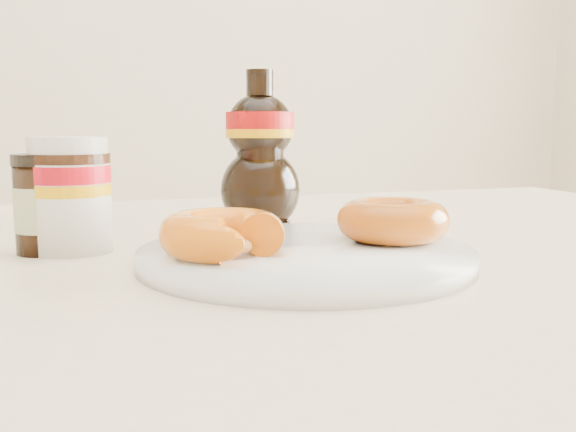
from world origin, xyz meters
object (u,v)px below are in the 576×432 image
object	(u,v)px
dining_table	(241,329)
syrup_bottle	(260,150)
plate	(306,255)
dark_jar	(46,205)
donut_bitten	(222,234)
nutella_jar	(70,190)
donut_whole	(393,220)

from	to	relation	value
dining_table	syrup_bottle	distance (m)	0.22
plate	dark_jar	distance (m)	0.25
plate	donut_bitten	bearing A→B (deg)	-171.62
nutella_jar	dark_jar	bearing A→B (deg)	173.66
dark_jar	nutella_jar	bearing A→B (deg)	-6.34
donut_whole	donut_bitten	bearing A→B (deg)	-171.33
dining_table	dark_jar	xyz separation A→B (m)	(-0.18, 0.03, 0.13)
plate	donut_bitten	xyz separation A→B (m)	(-0.07, -0.01, 0.02)
plate	dark_jar	size ratio (longest dim) A/B	3.11
dining_table	syrup_bottle	bearing A→B (deg)	65.70
dining_table	dark_jar	bearing A→B (deg)	170.63
plate	nutella_jar	xyz separation A→B (m)	(-0.19, 0.12, 0.05)
syrup_bottle	plate	bearing A→B (deg)	-94.75
nutella_jar	donut_bitten	bearing A→B (deg)	-48.53
dark_jar	syrup_bottle	bearing A→B (deg)	20.64
dining_table	dark_jar	world-z (taller)	dark_jar
donut_whole	dark_jar	world-z (taller)	dark_jar
plate	donut_whole	size ratio (longest dim) A/B	2.81
donut_bitten	dark_jar	size ratio (longest dim) A/B	1.10
donut_whole	nutella_jar	distance (m)	0.30
dining_table	nutella_jar	xyz separation A→B (m)	(-0.16, 0.03, 0.14)
dining_table	dark_jar	size ratio (longest dim) A/B	15.25
dining_table	nutella_jar	size ratio (longest dim) A/B	13.04
dining_table	donut_bitten	xyz separation A→B (m)	(-0.04, -0.10, 0.11)
dining_table	plate	xyz separation A→B (m)	(0.03, -0.09, 0.09)
syrup_bottle	dark_jar	world-z (taller)	syrup_bottle
dark_jar	donut_whole	bearing A→B (deg)	-19.92
dining_table	donut_whole	distance (m)	0.19
dark_jar	donut_bitten	bearing A→B (deg)	-44.21
nutella_jar	plate	bearing A→B (deg)	-32.28
dining_table	nutella_jar	world-z (taller)	nutella_jar
nutella_jar	syrup_bottle	xyz separation A→B (m)	(0.21, 0.09, 0.03)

